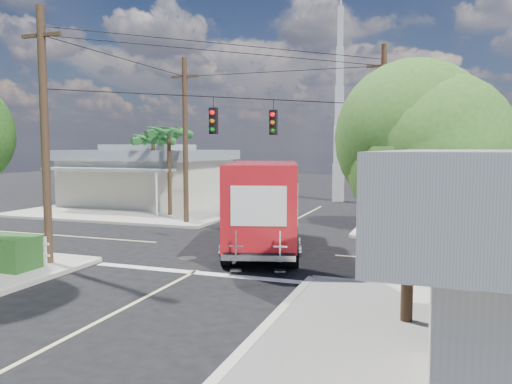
% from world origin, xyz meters
% --- Properties ---
extents(ground, '(120.00, 120.00, 0.00)m').
position_xyz_m(ground, '(0.00, 0.00, 0.00)').
color(ground, black).
rests_on(ground, ground).
extents(sidewalk_ne, '(14.12, 14.12, 0.14)m').
position_xyz_m(sidewalk_ne, '(10.88, 10.88, 0.07)').
color(sidewalk_ne, gray).
rests_on(sidewalk_ne, ground).
extents(sidewalk_nw, '(14.12, 14.12, 0.14)m').
position_xyz_m(sidewalk_nw, '(-10.88, 10.88, 0.07)').
color(sidewalk_nw, gray).
rests_on(sidewalk_nw, ground).
extents(road_markings, '(32.00, 32.00, 0.01)m').
position_xyz_m(road_markings, '(0.00, -1.47, 0.01)').
color(road_markings, beige).
rests_on(road_markings, ground).
extents(building_nw, '(10.80, 10.20, 4.30)m').
position_xyz_m(building_nw, '(-12.00, 12.46, 2.22)').
color(building_nw, beige).
rests_on(building_nw, sidewalk_nw).
extents(radio_tower, '(0.80, 0.80, 17.00)m').
position_xyz_m(radio_tower, '(0.50, 20.00, 5.64)').
color(radio_tower, silver).
rests_on(radio_tower, ground).
extents(tree_ne_front, '(4.21, 4.14, 6.66)m').
position_xyz_m(tree_ne_front, '(7.21, 6.76, 4.77)').
color(tree_ne_front, '#422D1C').
rests_on(tree_ne_front, sidewalk_ne).
extents(tree_ne_back, '(3.77, 3.66, 5.82)m').
position_xyz_m(tree_ne_back, '(9.81, 8.96, 4.19)').
color(tree_ne_back, '#422D1C').
rests_on(tree_ne_back, sidewalk_ne).
extents(tree_se, '(3.67, 3.54, 5.62)m').
position_xyz_m(tree_se, '(7.01, -7.24, 4.04)').
color(tree_se, '#422D1C').
rests_on(tree_se, sidewalk_se).
extents(palm_nw_front, '(3.01, 3.08, 5.59)m').
position_xyz_m(palm_nw_front, '(-7.50, 7.50, 5.04)').
color(palm_nw_front, '#422D1C').
rests_on(palm_nw_front, sidewalk_nw).
extents(palm_nw_back, '(3.01, 3.08, 5.19)m').
position_xyz_m(palm_nw_back, '(-9.50, 9.00, 4.67)').
color(palm_nw_back, '#422D1C').
rests_on(palm_nw_back, sidewalk_nw).
extents(utility_poles, '(12.00, 10.68, 9.00)m').
position_xyz_m(utility_poles, '(-1.58, 1.60, 4.67)').
color(utility_poles, '#473321').
rests_on(utility_poles, ground).
extents(vending_boxes, '(1.90, 0.50, 1.10)m').
position_xyz_m(vending_boxes, '(6.50, 6.20, 0.69)').
color(vending_boxes, '#AD1B1D').
rests_on(vending_boxes, sidewalk_ne).
extents(delivery_truck, '(4.61, 8.67, 3.60)m').
position_xyz_m(delivery_truck, '(1.08, -0.07, 1.83)').
color(delivery_truck, black).
rests_on(delivery_truck, ground).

